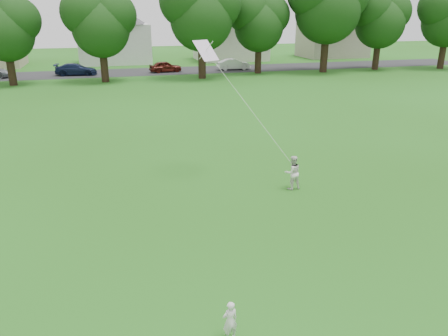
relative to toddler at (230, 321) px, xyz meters
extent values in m
plane|color=#235413|center=(-0.44, 2.36, -0.47)|extent=(160.00, 160.00, 0.00)
cube|color=#2D2D30|center=(-0.44, 44.36, -0.47)|extent=(90.00, 7.00, 0.01)
imported|color=silver|center=(0.00, 0.00, 0.00)|extent=(0.38, 0.29, 0.95)
imported|color=silver|center=(4.67, 7.45, 0.21)|extent=(0.71, 0.58, 1.37)
plane|color=white|center=(1.85, 10.03, 4.71)|extent=(1.24, 1.12, 0.76)
cylinder|color=white|center=(3.26, 8.74, 2.61)|extent=(0.01, 0.01, 5.68)
cylinder|color=black|center=(-10.47, 37.91, 1.12)|extent=(0.71, 0.71, 3.19)
cylinder|color=black|center=(-2.04, 37.79, 1.22)|extent=(0.73, 0.73, 3.39)
cylinder|color=black|center=(7.73, 37.65, 1.50)|extent=(0.78, 0.78, 3.94)
cylinder|color=black|center=(14.63, 39.88, 1.20)|extent=(0.73, 0.73, 3.36)
cylinder|color=black|center=(22.18, 38.82, 1.76)|extent=(0.82, 0.82, 4.47)
cylinder|color=black|center=(29.26, 39.29, 1.29)|extent=(0.74, 0.74, 3.53)
cylinder|color=black|center=(37.43, 37.99, 1.36)|extent=(0.75, 0.75, 3.66)
imported|color=#131D3C|center=(-5.02, 43.36, 0.17)|extent=(4.56, 2.33, 1.27)
imported|color=#511710|center=(4.70, 43.36, 0.16)|extent=(3.78, 1.85, 1.24)
imported|color=silver|center=(12.81, 43.36, 0.18)|extent=(3.91, 1.43, 1.28)
cube|color=silver|center=(-0.44, 54.36, 2.02)|extent=(9.07, 7.04, 4.99)
pyramid|color=#48464B|center=(-0.44, 54.36, 7.25)|extent=(13.09, 13.09, 2.74)
cube|color=beige|center=(15.56, 54.36, 2.14)|extent=(9.40, 7.23, 5.24)
cube|color=#A59A89|center=(31.56, 54.36, 1.99)|extent=(9.18, 6.70, 4.92)
pyramid|color=#48464B|center=(31.56, 54.36, 7.16)|extent=(13.24, 13.24, 2.71)
camera|label=1|loc=(-2.11, -7.30, 6.20)|focal=35.00mm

